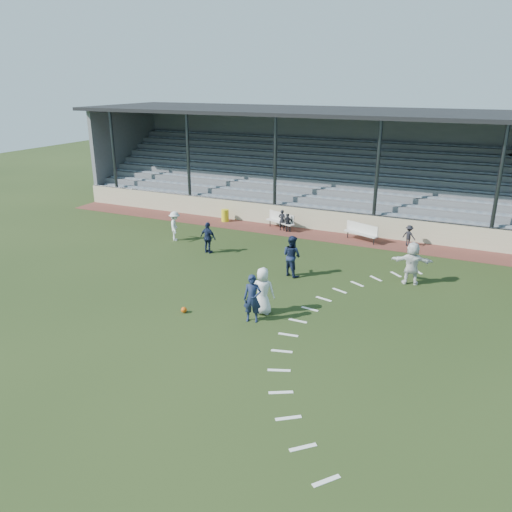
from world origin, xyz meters
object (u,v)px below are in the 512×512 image
(trash_bin, at_px, (225,215))
(bench_left, at_px, (281,219))
(bench_right, at_px, (362,231))
(player_white_lead, at_px, (263,291))
(football, at_px, (184,310))
(player_navy_lead, at_px, (252,299))

(trash_bin, bearing_deg, bench_left, -0.60)
(bench_right, xyz_separation_m, player_white_lead, (-1.23, -10.43, 0.33))
(football, xyz_separation_m, player_white_lead, (2.73, 1.22, 0.80))
(bench_left, relative_size, player_white_lead, 1.10)
(bench_left, relative_size, player_navy_lead, 1.11)
(trash_bin, distance_m, football, 12.90)
(bench_right, height_order, trash_bin, bench_right)
(bench_right, relative_size, football, 8.93)
(bench_right, bearing_deg, player_white_lead, -75.09)
(player_white_lead, bearing_deg, football, 10.77)
(football, height_order, player_navy_lead, player_navy_lead)
(bench_right, distance_m, trash_bin, 8.64)
(player_white_lead, xyz_separation_m, player_navy_lead, (-0.07, -0.76, -0.01))
(bench_left, height_order, bench_right, same)
(trash_bin, xyz_separation_m, player_navy_lead, (7.33, -11.55, 0.51))
(bench_right, bearing_deg, football, -87.11)
(bench_left, xyz_separation_m, trash_bin, (-3.76, 0.04, -0.19))
(football, bearing_deg, bench_left, 94.36)
(football, distance_m, player_white_lead, 3.09)
(bench_right, xyz_separation_m, football, (-3.96, -11.66, -0.47))
(bench_left, distance_m, player_navy_lead, 12.06)
(player_white_lead, bearing_deg, bench_right, -110.12)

